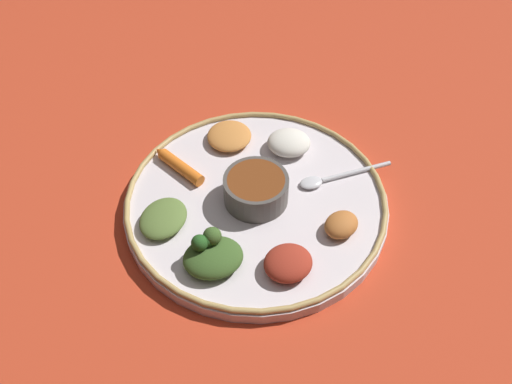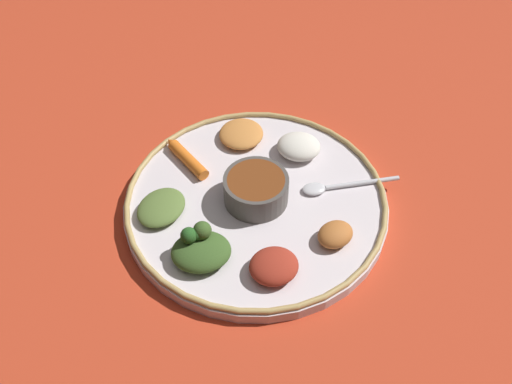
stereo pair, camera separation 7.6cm
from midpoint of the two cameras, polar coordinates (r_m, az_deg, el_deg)
The scene contains 12 objects.
ground_plane at distance 0.79m, azimuth 2.75°, elevation -1.74°, with size 2.40×2.40×0.00m, color #B7381E.
platter at distance 0.79m, azimuth 2.77°, elevation -1.32°, with size 0.37×0.37×0.02m, color silver.
platter_rim at distance 0.78m, azimuth 2.80°, elevation -0.74°, with size 0.37×0.37×0.01m, color tan.
center_bowl at distance 0.76m, azimuth 2.86°, elevation 0.20°, with size 0.09×0.09×0.04m.
spoon at distance 0.80m, azimuth 10.86°, elevation 0.43°, with size 0.03×0.15×0.01m.
greens_pile at distance 0.71m, azimuth -2.71°, elevation -6.04°, with size 0.07×0.08×0.05m.
carrot_near_spoon at distance 0.83m, azimuth -4.68°, elevation 3.46°, with size 0.09×0.07×0.02m.
mound_squash at distance 0.86m, azimuth 1.00°, elevation 5.93°, with size 0.07×0.07×0.02m, color #C67A38.
mound_rice_white at distance 0.84m, azimuth 7.06°, elevation 4.58°, with size 0.07×0.06×0.03m, color silver.
mound_beet at distance 0.70m, azimuth 5.03°, elevation -7.86°, with size 0.06×0.06×0.03m, color maroon.
mound_chickpea at distance 0.74m, azimuth 11.18°, elevation -4.51°, with size 0.05×0.04×0.02m, color #B2662D.
mound_collards at distance 0.76m, azimuth -7.01°, elevation -1.76°, with size 0.07×0.06×0.02m, color #567033.
Camera 2 is at (0.51, -0.04, 0.61)m, focal length 38.57 mm.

